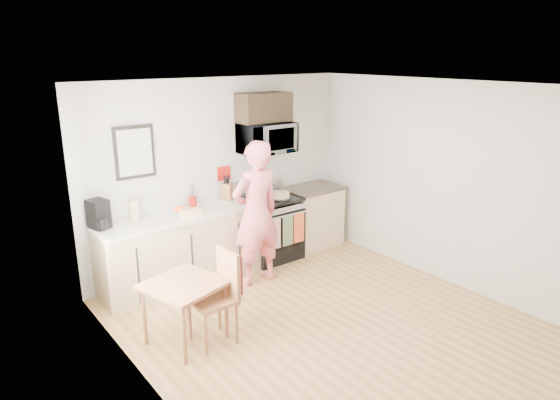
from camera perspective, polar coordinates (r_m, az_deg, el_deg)
floor at (r=5.71m, az=5.97°, el=-14.21°), size 4.60×4.60×0.00m
back_wall at (r=6.94m, az=-6.85°, el=3.01°), size 4.00×0.04×2.60m
left_wall at (r=4.13m, az=-14.26°, el=-7.06°), size 0.04×4.60×2.60m
right_wall at (r=6.67m, az=18.92°, el=1.65°), size 0.04×4.60×2.60m
ceiling at (r=4.92m, az=6.90°, el=12.77°), size 4.00×4.60×0.04m
window at (r=4.76m, az=-17.97°, el=-0.96°), size 0.06×1.40×1.50m
cabinet_left at (r=6.59m, az=-11.24°, el=-5.73°), size 2.10×0.60×0.90m
countertop_left at (r=6.43m, az=-11.47°, el=-1.85°), size 2.14×0.64×0.04m
cabinet_right at (r=7.75m, az=3.62°, el=-1.98°), size 0.84×0.60×0.90m
countertop_right at (r=7.62m, az=3.69°, el=1.37°), size 0.88×0.64×0.04m
range at (r=7.27m, az=-1.02°, el=-3.37°), size 0.76×0.70×1.16m
microwave at (r=7.01m, az=-1.59°, el=7.09°), size 0.76×0.51×0.42m
upper_cabinet at (r=6.99m, az=-1.84°, el=10.54°), size 0.76×0.35×0.40m
wall_art at (r=6.31m, az=-16.28°, el=5.27°), size 0.50×0.04×0.65m
wall_trivet at (r=6.95m, az=-6.43°, el=3.05°), size 0.20×0.02×0.20m
person at (r=6.35m, az=-2.75°, el=-1.55°), size 0.69×0.45×1.88m
dining_table at (r=5.25m, az=-10.88°, el=-10.03°), size 0.77×0.77×0.67m
chair at (r=5.23m, az=-6.45°, el=-9.37°), size 0.47×0.43×0.99m
knife_block at (r=6.94m, az=-6.09°, el=0.97°), size 0.17×0.19×0.24m
utensil_crock at (r=6.71m, az=-9.98°, el=0.32°), size 0.10×0.10×0.31m
fruit_bowl at (r=6.47m, az=-11.42°, el=-1.20°), size 0.23×0.23×0.09m
milk_carton at (r=6.29m, az=-16.41°, el=-1.19°), size 0.10×0.10×0.26m
coffee_maker at (r=6.15m, az=-19.99°, el=-1.62°), size 0.24×0.31×0.34m
bread_bag at (r=6.31m, az=-10.16°, el=-1.47°), size 0.27×0.14×0.10m
cake at (r=7.03m, az=0.10°, el=0.53°), size 0.29×0.29×0.10m
kettle at (r=7.09m, az=-3.15°, el=1.07°), size 0.18×0.18×0.23m
pot at (r=6.88m, az=-2.54°, el=0.23°), size 0.21×0.36×0.11m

